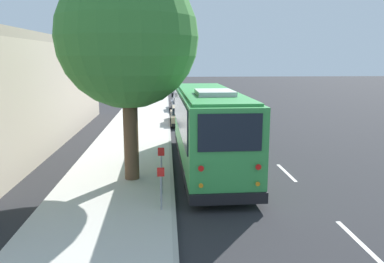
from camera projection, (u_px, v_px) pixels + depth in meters
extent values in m
plane|color=#28282B|center=(220.00, 173.00, 15.62)|extent=(160.00, 160.00, 0.00)
cube|color=beige|center=(119.00, 174.00, 15.32)|extent=(80.00, 4.18, 0.15)
cube|color=#AAA69D|center=(172.00, 173.00, 15.47)|extent=(80.00, 0.14, 0.15)
cube|color=green|center=(208.00, 127.00, 16.24)|extent=(10.02, 2.62, 3.00)
cube|color=black|center=(208.00, 158.00, 16.51)|extent=(10.07, 2.67, 0.28)
cube|color=black|center=(208.00, 112.00, 16.11)|extent=(9.21, 2.70, 1.44)
cube|color=black|center=(197.00, 100.00, 21.01)|extent=(0.07, 2.14, 1.51)
cube|color=black|center=(230.00, 133.00, 11.19)|extent=(0.07, 1.96, 1.15)
cube|color=black|center=(197.00, 87.00, 20.88)|extent=(0.07, 1.76, 0.22)
cube|color=green|center=(208.00, 92.00, 15.94)|extent=(9.41, 2.39, 0.10)
cube|color=silver|center=(215.00, 93.00, 14.18)|extent=(1.86, 1.42, 0.20)
cube|color=black|center=(197.00, 134.00, 21.42)|extent=(0.15, 2.47, 0.36)
cube|color=black|center=(229.00, 199.00, 11.57)|extent=(0.15, 2.47, 0.36)
cylinder|color=red|center=(201.00, 169.00, 11.25)|extent=(0.03, 0.18, 0.18)
cylinder|color=orange|center=(201.00, 186.00, 11.36)|extent=(0.03, 0.14, 0.14)
cylinder|color=red|center=(258.00, 167.00, 11.40)|extent=(0.03, 0.18, 0.18)
cylinder|color=orange|center=(258.00, 184.00, 11.51)|extent=(0.03, 0.14, 0.14)
cube|color=white|center=(182.00, 131.00, 21.37)|extent=(0.05, 0.32, 0.18)
cube|color=white|center=(211.00, 131.00, 21.51)|extent=(0.05, 0.32, 0.18)
cube|color=black|center=(172.00, 95.00, 20.52)|extent=(0.06, 0.10, 0.24)
cylinder|color=black|center=(180.00, 142.00, 19.28)|extent=(1.00, 0.32, 0.99)
cylinder|color=slate|center=(180.00, 142.00, 19.28)|extent=(0.45, 0.33, 0.45)
cylinder|color=black|center=(221.00, 141.00, 19.47)|extent=(1.00, 0.32, 0.99)
cylinder|color=slate|center=(221.00, 141.00, 19.47)|extent=(0.45, 0.33, 0.45)
cylinder|color=black|center=(189.00, 176.00, 13.66)|extent=(1.00, 0.32, 0.99)
cylinder|color=slate|center=(189.00, 176.00, 13.66)|extent=(0.45, 0.33, 0.45)
cylinder|color=black|center=(246.00, 175.00, 13.85)|extent=(1.00, 0.32, 0.99)
cylinder|color=slate|center=(246.00, 175.00, 13.85)|extent=(0.45, 0.33, 0.45)
cube|color=tan|center=(182.00, 117.00, 27.27)|extent=(4.01, 1.65, 0.62)
cube|color=black|center=(182.00, 110.00, 27.06)|extent=(1.90, 1.42, 0.48)
cube|color=tan|center=(182.00, 107.00, 27.01)|extent=(1.83, 1.38, 0.05)
cube|color=black|center=(181.00, 116.00, 29.30)|extent=(0.08, 1.59, 0.20)
cube|color=black|center=(183.00, 125.00, 25.33)|extent=(0.08, 1.59, 0.20)
cylinder|color=black|center=(172.00, 117.00, 28.49)|extent=(0.63, 0.20, 0.63)
cylinder|color=slate|center=(172.00, 117.00, 28.49)|extent=(0.29, 0.22, 0.28)
cylinder|color=black|center=(191.00, 117.00, 28.59)|extent=(0.63, 0.20, 0.63)
cylinder|color=slate|center=(191.00, 117.00, 28.59)|extent=(0.29, 0.22, 0.28)
cylinder|color=black|center=(172.00, 122.00, 26.01)|extent=(0.63, 0.20, 0.63)
cylinder|color=slate|center=(172.00, 122.00, 26.01)|extent=(0.29, 0.22, 0.28)
cylinder|color=black|center=(193.00, 122.00, 26.11)|extent=(0.63, 0.20, 0.63)
cylinder|color=slate|center=(193.00, 122.00, 26.11)|extent=(0.29, 0.22, 0.28)
cube|color=slate|center=(181.00, 105.00, 34.10)|extent=(4.23, 1.84, 0.62)
cube|color=black|center=(181.00, 99.00, 33.89)|extent=(2.04, 1.51, 0.48)
cube|color=slate|center=(181.00, 97.00, 33.84)|extent=(1.96, 1.47, 0.05)
cube|color=black|center=(179.00, 105.00, 36.19)|extent=(0.16, 1.58, 0.20)
cube|color=black|center=(183.00, 111.00, 32.10)|extent=(0.16, 1.58, 0.20)
cylinder|color=black|center=(172.00, 105.00, 35.32)|extent=(0.64, 0.23, 0.63)
cylinder|color=slate|center=(172.00, 105.00, 35.32)|extent=(0.29, 0.23, 0.28)
cylinder|color=black|center=(188.00, 105.00, 35.50)|extent=(0.64, 0.23, 0.63)
cylinder|color=slate|center=(188.00, 105.00, 35.50)|extent=(0.29, 0.23, 0.28)
cylinder|color=black|center=(174.00, 109.00, 32.77)|extent=(0.64, 0.23, 0.63)
cylinder|color=slate|center=(174.00, 109.00, 32.77)|extent=(0.29, 0.23, 0.28)
cylinder|color=black|center=(191.00, 109.00, 32.94)|extent=(0.64, 0.23, 0.63)
cylinder|color=slate|center=(191.00, 109.00, 32.94)|extent=(0.29, 0.23, 0.28)
cylinder|color=brown|center=(131.00, 134.00, 14.19)|extent=(0.56, 0.56, 3.52)
sphere|color=#387A33|center=(128.00, 37.00, 13.50)|extent=(5.14, 5.14, 5.14)
cylinder|color=gray|center=(161.00, 193.00, 11.44)|extent=(0.06, 0.06, 1.06)
cube|color=red|center=(161.00, 172.00, 11.31)|extent=(0.02, 0.22, 0.28)
cylinder|color=gray|center=(161.00, 175.00, 12.74)|extent=(0.06, 0.06, 1.36)
cube|color=red|center=(161.00, 152.00, 12.58)|extent=(0.02, 0.22, 0.28)
cube|color=gray|center=(50.00, 39.00, 19.13)|extent=(24.12, 0.30, 0.40)
cube|color=silver|center=(358.00, 241.00, 9.87)|extent=(2.40, 0.14, 0.01)
cube|color=silver|center=(286.00, 173.00, 15.74)|extent=(2.40, 0.14, 0.01)
cube|color=silver|center=(254.00, 141.00, 21.61)|extent=(2.40, 0.14, 0.01)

